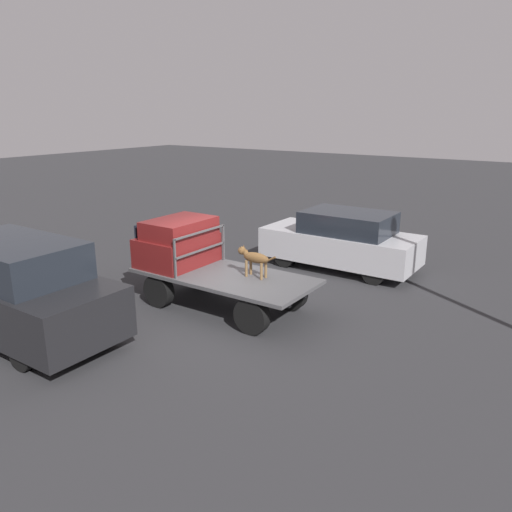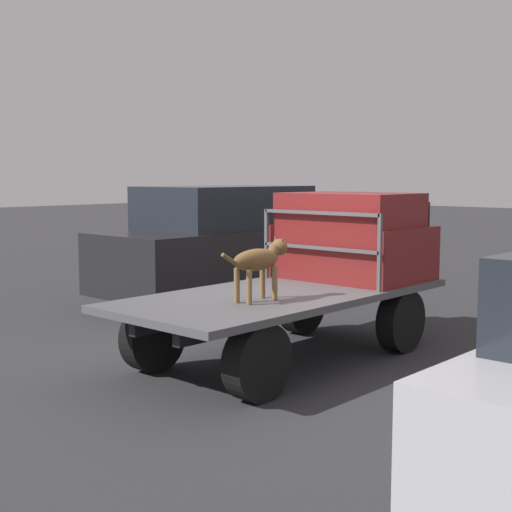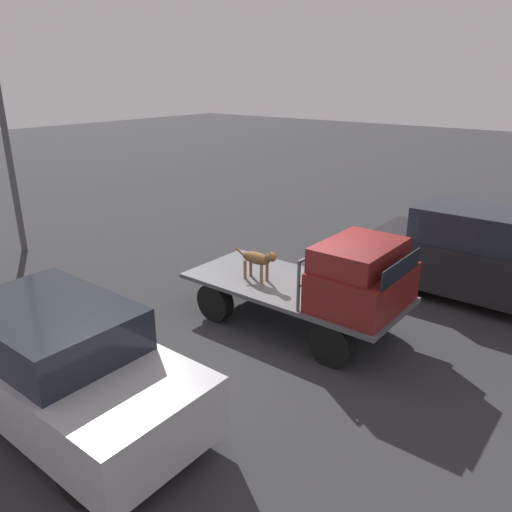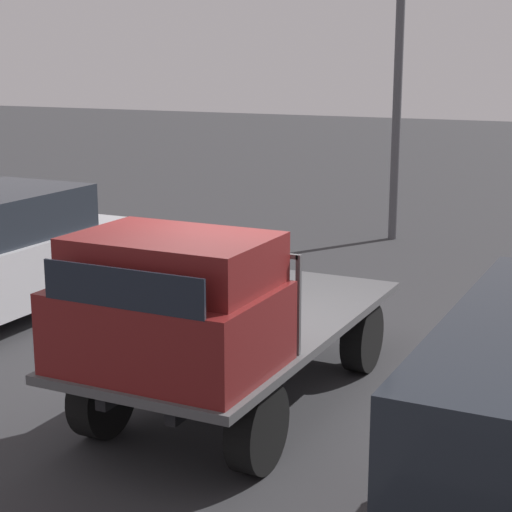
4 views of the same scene
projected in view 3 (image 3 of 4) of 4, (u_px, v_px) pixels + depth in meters
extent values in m
plane|color=#2D2D30|center=(292.00, 324.00, 9.56)|extent=(80.00, 80.00, 0.00)
cylinder|color=black|center=(374.00, 311.00, 9.25)|extent=(0.75, 0.24, 0.75)
cylinder|color=black|center=(332.00, 344.00, 8.11)|extent=(0.75, 0.24, 0.75)
cylinder|color=black|center=(264.00, 278.00, 10.75)|extent=(0.75, 0.24, 0.75)
cylinder|color=black|center=(215.00, 302.00, 9.62)|extent=(0.75, 0.24, 0.75)
cube|color=black|center=(303.00, 288.00, 9.58)|extent=(3.83, 0.10, 0.18)
cube|color=black|center=(283.00, 299.00, 9.10)|extent=(3.83, 0.10, 0.18)
cube|color=#4C4C4F|center=(294.00, 287.00, 9.30)|extent=(4.16, 1.86, 0.08)
cube|color=maroon|center=(362.00, 287.00, 8.36)|extent=(1.30, 1.74, 0.68)
cube|color=maroon|center=(359.00, 255.00, 8.23)|extent=(1.10, 1.60, 0.42)
cube|color=black|center=(401.00, 268.00, 7.82)|extent=(0.02, 1.42, 0.31)
cube|color=#4C4C4F|center=(349.00, 258.00, 9.37)|extent=(0.04, 0.04, 0.89)
cube|color=#4C4C4F|center=(299.00, 286.00, 8.12)|extent=(0.04, 0.04, 0.89)
cube|color=#4C4C4F|center=(327.00, 248.00, 8.60)|extent=(0.04, 1.70, 0.04)
cube|color=#4C4C4F|center=(325.00, 271.00, 8.74)|extent=(0.04, 1.70, 0.04)
cylinder|color=brown|center=(267.00, 272.00, 9.42)|extent=(0.06, 0.06, 0.36)
cylinder|color=brown|center=(261.00, 274.00, 9.29)|extent=(0.06, 0.06, 0.36)
cylinder|color=brown|center=(251.00, 267.00, 9.65)|extent=(0.06, 0.06, 0.36)
cylinder|color=brown|center=(245.00, 270.00, 9.52)|extent=(0.06, 0.06, 0.36)
ellipsoid|color=brown|center=(256.00, 258.00, 9.38)|extent=(0.64, 0.23, 0.23)
sphere|color=brown|center=(263.00, 262.00, 9.29)|extent=(0.10, 0.10, 0.10)
cylinder|color=brown|center=(268.00, 258.00, 9.20)|extent=(0.16, 0.13, 0.16)
sphere|color=brown|center=(272.00, 257.00, 9.13)|extent=(0.18, 0.18, 0.18)
cone|color=brown|center=(275.00, 259.00, 9.09)|extent=(0.10, 0.10, 0.10)
cone|color=brown|center=(273.00, 252.00, 9.14)|extent=(0.06, 0.08, 0.10)
cone|color=brown|center=(270.00, 254.00, 9.07)|extent=(0.06, 0.08, 0.10)
cylinder|color=brown|center=(241.00, 253.00, 9.59)|extent=(0.27, 0.04, 0.18)
cylinder|color=black|center=(177.00, 409.00, 6.65)|extent=(0.60, 0.20, 0.60)
cylinder|color=black|center=(74.00, 478.00, 5.52)|extent=(0.60, 0.20, 0.60)
cylinder|color=black|center=(64.00, 345.00, 8.21)|extent=(0.60, 0.20, 0.60)
cube|color=#B7B7BC|center=(65.00, 376.00, 6.74)|extent=(4.32, 1.82, 0.81)
cube|color=#1E232B|center=(49.00, 326.00, 6.63)|extent=(2.37, 1.64, 0.59)
cylinder|color=black|center=(432.00, 262.00, 11.89)|extent=(0.60, 0.20, 0.60)
cylinder|color=black|center=(405.00, 282.00, 10.72)|extent=(0.60, 0.20, 0.60)
cube|color=black|center=(498.00, 269.00, 10.22)|extent=(5.16, 1.87, 0.98)
cube|color=#1E232B|center=(491.00, 227.00, 10.08)|extent=(2.84, 1.68, 0.71)
cylinder|color=#4C4C51|center=(3.00, 119.00, 12.36)|extent=(0.16, 0.16, 6.95)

